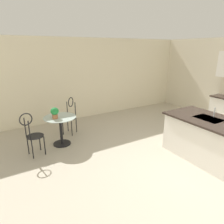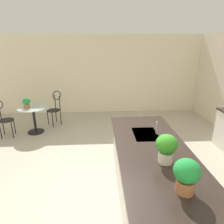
{
  "view_description": "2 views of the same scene",
  "coord_description": "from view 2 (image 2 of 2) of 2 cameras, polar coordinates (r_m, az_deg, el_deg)",
  "views": [
    {
      "loc": [
        2.19,
        -3.02,
        2.37
      ],
      "look_at": [
        -1.54,
        -0.81,
        0.98
      ],
      "focal_mm": 32.18,
      "sensor_mm": 36.0,
      "label": 1
    },
    {
      "loc": [
        2.76,
        0.1,
        2.35
      ],
      "look_at": [
        -1.39,
        0.35,
        0.94
      ],
      "focal_mm": 31.8,
      "sensor_mm": 36.0,
      "label": 2
    }
  ],
  "objects": [
    {
      "name": "chair_near_window",
      "position": [
        5.92,
        -28.83,
        -1.11
      ],
      "size": [
        0.44,
        0.51,
        1.04
      ],
      "color": "black",
      "rests_on": "ground"
    },
    {
      "name": "chair_by_island",
      "position": [
        6.27,
        -16.07,
        1.57
      ],
      "size": [
        0.54,
        0.54,
        1.04
      ],
      "color": "black",
      "rests_on": "ground"
    },
    {
      "name": "kitchen_island",
      "position": [
        3.19,
        11.4,
        -17.88
      ],
      "size": [
        2.8,
        1.06,
        0.92
      ],
      "color": "white",
      "rests_on": "ground"
    },
    {
      "name": "sink_faucet",
      "position": [
        3.42,
        12.66,
        -4.43
      ],
      "size": [
        0.02,
        0.02,
        0.22
      ],
      "primitive_type": "cylinder",
      "color": "#B2B5BA",
      "rests_on": "kitchen_island"
    },
    {
      "name": "potted_plant_counter_far",
      "position": [
        2.19,
        20.64,
        -16.41
      ],
      "size": [
        0.27,
        0.27,
        0.38
      ],
      "color": "#9E603D",
      "rests_on": "kitchen_island"
    },
    {
      "name": "potted_plant_on_table",
      "position": [
        5.75,
        -23.39,
        2.58
      ],
      "size": [
        0.19,
        0.19,
        0.27
      ],
      "color": "#9E603D",
      "rests_on": "bistro_table"
    },
    {
      "name": "ground_plane",
      "position": [
        3.63,
        -4.53,
        -21.68
      ],
      "size": [
        40.0,
        40.0,
        0.0
      ],
      "primitive_type": "plane",
      "color": "#B2A893"
    },
    {
      "name": "potted_plant_counter_near",
      "position": [
        2.61,
        15.36,
        -9.66
      ],
      "size": [
        0.27,
        0.27,
        0.38
      ],
      "color": "beige",
      "rests_on": "kitchen_island"
    },
    {
      "name": "wall_left_window",
      "position": [
        7.09,
        -4.33,
        10.64
      ],
      "size": [
        0.12,
        7.8,
        2.7
      ],
      "primitive_type": "cube",
      "color": "beige",
      "rests_on": "ground"
    },
    {
      "name": "bistro_table",
      "position": [
        5.88,
        -21.48,
        -1.45
      ],
      "size": [
        0.8,
        0.8,
        0.74
      ],
      "color": "black",
      "rests_on": "ground"
    }
  ]
}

